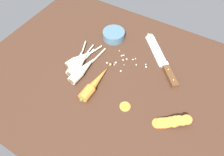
{
  "coord_description": "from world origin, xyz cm",
  "views": [
    {
      "loc": [
        23.28,
        -42.15,
        67.55
      ],
      "look_at": [
        0.0,
        -2.0,
        1.5
      ],
      "focal_mm": 30.51,
      "sensor_mm": 36.0,
      "label": 1
    }
  ],
  "objects_px": {
    "parsnip_front": "(79,64)",
    "parsnip_mid_right": "(79,59)",
    "carrot_slice_stray_near": "(125,106)",
    "carrot_slice_stack": "(171,122)",
    "prep_bowl": "(114,35)",
    "whole_carrot": "(94,84)",
    "chefs_knife": "(160,56)",
    "parsnip_back": "(78,63)",
    "parsnip_mid_left": "(78,64)",
    "parsnip_outer": "(83,69)"
  },
  "relations": [
    {
      "from": "whole_carrot",
      "to": "parsnip_mid_right",
      "type": "height_order",
      "value": "whole_carrot"
    },
    {
      "from": "chefs_knife",
      "to": "parsnip_outer",
      "type": "distance_m",
      "value": 0.36
    },
    {
      "from": "chefs_knife",
      "to": "parsnip_front",
      "type": "distance_m",
      "value": 0.37
    },
    {
      "from": "carrot_slice_stray_near",
      "to": "prep_bowl",
      "type": "bearing_deg",
      "value": 126.37
    },
    {
      "from": "parsnip_mid_right",
      "to": "parsnip_outer",
      "type": "distance_m",
      "value": 0.06
    },
    {
      "from": "carrot_slice_stack",
      "to": "parsnip_mid_right",
      "type": "bearing_deg",
      "value": 170.97
    },
    {
      "from": "parsnip_back",
      "to": "prep_bowl",
      "type": "height_order",
      "value": "same"
    },
    {
      "from": "whole_carrot",
      "to": "parsnip_outer",
      "type": "relative_size",
      "value": 0.92
    },
    {
      "from": "parsnip_mid_left",
      "to": "parsnip_back",
      "type": "bearing_deg",
      "value": 114.2
    },
    {
      "from": "whole_carrot",
      "to": "parsnip_outer",
      "type": "height_order",
      "value": "whole_carrot"
    },
    {
      "from": "parsnip_back",
      "to": "chefs_knife",
      "type": "bearing_deg",
      "value": 37.87
    },
    {
      "from": "prep_bowl",
      "to": "whole_carrot",
      "type": "bearing_deg",
      "value": -75.34
    },
    {
      "from": "parsnip_mid_left",
      "to": "parsnip_mid_right",
      "type": "distance_m",
      "value": 0.03
    },
    {
      "from": "parsnip_front",
      "to": "parsnip_back",
      "type": "distance_m",
      "value": 0.01
    },
    {
      "from": "parsnip_back",
      "to": "prep_bowl",
      "type": "bearing_deg",
      "value": 78.4
    },
    {
      "from": "parsnip_mid_right",
      "to": "carrot_slice_stack",
      "type": "bearing_deg",
      "value": -9.03
    },
    {
      "from": "parsnip_mid_left",
      "to": "carrot_slice_stray_near",
      "type": "bearing_deg",
      "value": -14.62
    },
    {
      "from": "parsnip_front",
      "to": "parsnip_mid_left",
      "type": "relative_size",
      "value": 0.83
    },
    {
      "from": "whole_carrot",
      "to": "parsnip_front",
      "type": "bearing_deg",
      "value": 154.22
    },
    {
      "from": "chefs_knife",
      "to": "carrot_slice_stack",
      "type": "height_order",
      "value": "carrot_slice_stack"
    },
    {
      "from": "carrot_slice_stack",
      "to": "carrot_slice_stray_near",
      "type": "relative_size",
      "value": 2.93
    },
    {
      "from": "parsnip_mid_right",
      "to": "parsnip_front",
      "type": "bearing_deg",
      "value": -52.62
    },
    {
      "from": "whole_carrot",
      "to": "parsnip_mid_left",
      "type": "height_order",
      "value": "whole_carrot"
    },
    {
      "from": "parsnip_front",
      "to": "chefs_knife",
      "type": "bearing_deg",
      "value": 39.39
    },
    {
      "from": "parsnip_front",
      "to": "carrot_slice_stray_near",
      "type": "distance_m",
      "value": 0.28
    },
    {
      "from": "carrot_slice_stray_near",
      "to": "prep_bowl",
      "type": "xyz_separation_m",
      "value": [
        -0.23,
        0.31,
        0.02
      ]
    },
    {
      "from": "parsnip_mid_left",
      "to": "parsnip_outer",
      "type": "distance_m",
      "value": 0.04
    },
    {
      "from": "parsnip_mid_right",
      "to": "carrot_slice_stray_near",
      "type": "distance_m",
      "value": 0.31
    },
    {
      "from": "parsnip_back",
      "to": "carrot_slice_stack",
      "type": "height_order",
      "value": "parsnip_back"
    },
    {
      "from": "chefs_knife",
      "to": "prep_bowl",
      "type": "height_order",
      "value": "prep_bowl"
    },
    {
      "from": "whole_carrot",
      "to": "parsnip_back",
      "type": "bearing_deg",
      "value": 154.47
    },
    {
      "from": "parsnip_mid_right",
      "to": "carrot_slice_stray_near",
      "type": "xyz_separation_m",
      "value": [
        0.29,
        -0.1,
        -0.02
      ]
    },
    {
      "from": "parsnip_mid_left",
      "to": "chefs_knife",
      "type": "bearing_deg",
      "value": 38.82
    },
    {
      "from": "parsnip_outer",
      "to": "carrot_slice_stray_near",
      "type": "distance_m",
      "value": 0.25
    },
    {
      "from": "parsnip_mid_left",
      "to": "carrot_slice_stack",
      "type": "relative_size",
      "value": 1.63
    },
    {
      "from": "carrot_slice_stray_near",
      "to": "carrot_slice_stack",
      "type": "bearing_deg",
      "value": 7.71
    },
    {
      "from": "parsnip_outer",
      "to": "parsnip_back",
      "type": "bearing_deg",
      "value": 154.48
    },
    {
      "from": "chefs_knife",
      "to": "whole_carrot",
      "type": "relative_size",
      "value": 1.25
    },
    {
      "from": "whole_carrot",
      "to": "parsnip_back",
      "type": "distance_m",
      "value": 0.14
    },
    {
      "from": "parsnip_back",
      "to": "parsnip_outer",
      "type": "xyz_separation_m",
      "value": [
        0.04,
        -0.02,
        -0.0
      ]
    },
    {
      "from": "parsnip_front",
      "to": "carrot_slice_stray_near",
      "type": "bearing_deg",
      "value": -15.32
    },
    {
      "from": "whole_carrot",
      "to": "carrot_slice_stray_near",
      "type": "relative_size",
      "value": 5.14
    },
    {
      "from": "chefs_knife",
      "to": "carrot_slice_stack",
      "type": "xyz_separation_m",
      "value": [
        0.16,
        -0.29,
        0.01
      ]
    },
    {
      "from": "parsnip_front",
      "to": "parsnip_mid_right",
      "type": "xyz_separation_m",
      "value": [
        -0.02,
        0.02,
        -0.0
      ]
    },
    {
      "from": "parsnip_mid_right",
      "to": "parsnip_outer",
      "type": "relative_size",
      "value": 0.81
    },
    {
      "from": "chefs_knife",
      "to": "carrot_slice_stray_near",
      "type": "xyz_separation_m",
      "value": [
        -0.02,
        -0.31,
        -0.0
      ]
    },
    {
      "from": "carrot_slice_stack",
      "to": "whole_carrot",
      "type": "bearing_deg",
      "value": -178.96
    },
    {
      "from": "parsnip_front",
      "to": "parsnip_outer",
      "type": "relative_size",
      "value": 0.71
    },
    {
      "from": "parsnip_mid_left",
      "to": "carrot_slice_stray_near",
      "type": "height_order",
      "value": "parsnip_mid_left"
    },
    {
      "from": "parsnip_back",
      "to": "whole_carrot",
      "type": "bearing_deg",
      "value": -25.53
    }
  ]
}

